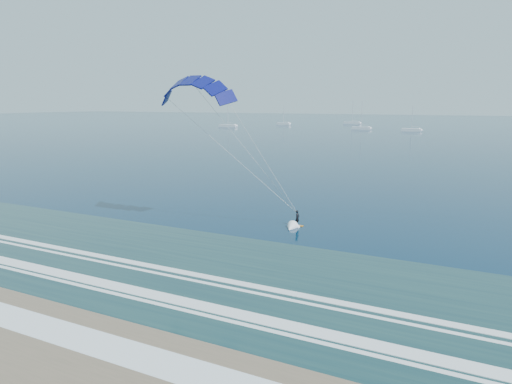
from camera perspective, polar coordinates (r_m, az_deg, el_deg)
The scene contains 7 objects.
ground at distance 29.42m, azimuth -26.58°, elevation -13.89°, with size 900.00×900.00×0.00m, color #072E43.
kitesurfer_rig at distance 42.92m, azimuth -1.67°, elevation 5.78°, with size 14.83×7.13×15.39m.
sailboat_0 at distance 225.40m, azimuth -3.52°, elevation 8.29°, with size 9.42×2.40×12.71m.
sailboat_1 at distance 245.64m, azimuth 3.47°, elevation 8.52°, with size 7.38×2.40×10.31m.
sailboat_2 at distance 260.30m, azimuth 11.92°, elevation 8.45°, with size 9.37×2.40×12.55m.
sailboat_3 at distance 201.86m, azimuth 18.85°, elevation 7.38°, with size 7.71×2.40×10.83m.
sailboat_7 at distance 209.72m, azimuth 13.02°, elevation 7.81°, with size 8.28×2.40×12.51m.
Camera 1 is at (21.91, -15.64, 11.87)m, focal length 32.00 mm.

